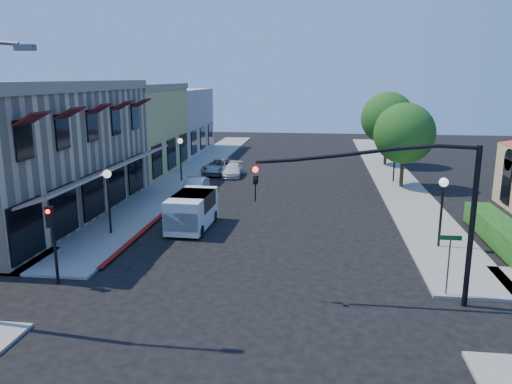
# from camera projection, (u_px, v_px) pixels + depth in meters

# --- Properties ---
(ground) EXTENTS (120.00, 120.00, 0.00)m
(ground) POSITION_uv_depth(u_px,v_px,m) (245.00, 312.00, 18.06)
(ground) COLOR black
(ground) RESTS_ON ground
(sidewalk_left) EXTENTS (3.50, 50.00, 0.12)m
(sidewalk_left) POSITION_uv_depth(u_px,v_px,m) (194.00, 170.00, 45.22)
(sidewalk_left) COLOR gray
(sidewalk_left) RESTS_ON ground
(sidewalk_right) EXTENTS (3.50, 50.00, 0.12)m
(sidewalk_right) POSITION_uv_depth(u_px,v_px,m) (391.00, 175.00, 43.07)
(sidewalk_right) COLOR gray
(sidewalk_right) RESTS_ON ground
(curb_red_strip) EXTENTS (0.25, 10.00, 0.06)m
(curb_red_strip) POSITION_uv_depth(u_px,v_px,m) (140.00, 236.00, 26.64)
(curb_red_strip) COLOR maroon
(curb_red_strip) RESTS_ON ground
(corner_brick_building) EXTENTS (11.77, 18.20, 8.10)m
(corner_brick_building) POSITION_uv_depth(u_px,v_px,m) (16.00, 151.00, 29.69)
(corner_brick_building) COLOR #CFB68C
(corner_brick_building) RESTS_ON ground
(yellow_stucco_building) EXTENTS (10.00, 12.00, 7.60)m
(yellow_stucco_building) POSITION_uv_depth(u_px,v_px,m) (116.00, 129.00, 44.25)
(yellow_stucco_building) COLOR tan
(yellow_stucco_building) RESTS_ON ground
(pink_stucco_building) EXTENTS (10.00, 12.00, 7.00)m
(pink_stucco_building) POSITION_uv_depth(u_px,v_px,m) (158.00, 121.00, 55.92)
(pink_stucco_building) COLOR tan
(pink_stucco_building) RESTS_ON ground
(hedge) EXTENTS (1.40, 8.00, 1.10)m
(hedge) POSITION_uv_depth(u_px,v_px,m) (499.00, 244.00, 25.32)
(hedge) COLOR #184C15
(hedge) RESTS_ON ground
(street_tree_a) EXTENTS (4.56, 4.56, 6.48)m
(street_tree_a) POSITION_uv_depth(u_px,v_px,m) (404.00, 133.00, 37.30)
(street_tree_a) COLOR #382516
(street_tree_a) RESTS_ON ground
(street_tree_b) EXTENTS (4.94, 4.94, 7.02)m
(street_tree_b) POSITION_uv_depth(u_px,v_px,m) (387.00, 118.00, 46.89)
(street_tree_b) COLOR #382516
(street_tree_b) RESTS_ON ground
(signal_mast_arm) EXTENTS (8.01, 0.39, 6.00)m
(signal_mast_arm) POSITION_uv_depth(u_px,v_px,m) (412.00, 197.00, 17.87)
(signal_mast_arm) COLOR black
(signal_mast_arm) RESTS_ON ground
(secondary_signal) EXTENTS (0.28, 0.42, 3.32)m
(secondary_signal) POSITION_uv_depth(u_px,v_px,m) (52.00, 231.00, 19.88)
(secondary_signal) COLOR black
(secondary_signal) RESTS_ON ground
(street_name_sign) EXTENTS (0.80, 0.06, 2.50)m
(street_name_sign) POSITION_uv_depth(u_px,v_px,m) (449.00, 255.00, 18.88)
(street_name_sign) COLOR #595B5E
(street_name_sign) RESTS_ON ground
(lamppost_left_near) EXTENTS (0.44, 0.44, 3.57)m
(lamppost_left_near) POSITION_uv_depth(u_px,v_px,m) (108.00, 185.00, 26.23)
(lamppost_left_near) COLOR black
(lamppost_left_near) RESTS_ON ground
(lamppost_left_far) EXTENTS (0.44, 0.44, 3.57)m
(lamppost_left_far) POSITION_uv_depth(u_px,v_px,m) (180.00, 149.00, 39.76)
(lamppost_left_far) COLOR black
(lamppost_left_far) RESTS_ON ground
(lamppost_right_near) EXTENTS (0.44, 0.44, 3.57)m
(lamppost_right_near) POSITION_uv_depth(u_px,v_px,m) (443.00, 195.00, 24.13)
(lamppost_right_near) COLOR black
(lamppost_right_near) RESTS_ON ground
(lamppost_right_far) EXTENTS (0.44, 0.44, 3.57)m
(lamppost_right_far) POSITION_uv_depth(u_px,v_px,m) (395.00, 149.00, 39.60)
(lamppost_right_far) COLOR black
(lamppost_right_far) RESTS_ON ground
(white_van) EXTENTS (2.08, 4.50, 1.97)m
(white_van) POSITION_uv_depth(u_px,v_px,m) (192.00, 209.00, 27.77)
(white_van) COLOR silver
(white_van) RESTS_ON ground
(parked_car_a) EXTENTS (1.32, 3.25, 1.11)m
(parked_car_a) POSITION_uv_depth(u_px,v_px,m) (191.00, 214.00, 28.95)
(parked_car_a) COLOR black
(parked_car_a) RESTS_ON ground
(parked_car_b) EXTENTS (1.42, 3.94, 1.29)m
(parked_car_b) POSITION_uv_depth(u_px,v_px,m) (195.00, 187.00, 35.44)
(parked_car_b) COLOR silver
(parked_car_b) RESTS_ON ground
(parked_car_c) EXTENTS (1.65, 3.78, 1.08)m
(parked_car_c) POSITION_uv_depth(u_px,v_px,m) (233.00, 170.00, 42.70)
(parked_car_c) COLOR silver
(parked_car_c) RESTS_ON ground
(parked_car_d) EXTENTS (2.72, 4.85, 1.28)m
(parked_car_d) POSITION_uv_depth(u_px,v_px,m) (219.00, 166.00, 43.81)
(parked_car_d) COLOR gray
(parked_car_d) RESTS_ON ground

